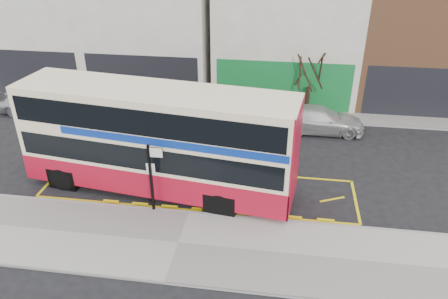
% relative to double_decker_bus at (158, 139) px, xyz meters
% --- Properties ---
extents(ground, '(120.00, 120.00, 0.00)m').
position_rel_double_decker_bus_xyz_m(ground, '(1.65, -1.37, -2.52)').
color(ground, black).
rests_on(ground, ground).
extents(pavement, '(40.00, 4.00, 0.15)m').
position_rel_double_decker_bus_xyz_m(pavement, '(1.65, -3.67, -2.44)').
color(pavement, '#9E9C95').
rests_on(pavement, ground).
extents(kerb, '(40.00, 0.15, 0.15)m').
position_rel_double_decker_bus_xyz_m(kerb, '(1.65, -1.75, -2.44)').
color(kerb, gray).
rests_on(kerb, ground).
extents(far_pavement, '(50.00, 3.00, 0.15)m').
position_rel_double_decker_bus_xyz_m(far_pavement, '(1.65, 9.63, -2.44)').
color(far_pavement, '#9E9C95').
rests_on(far_pavement, ground).
extents(road_markings, '(14.00, 3.40, 0.01)m').
position_rel_double_decker_bus_xyz_m(road_markings, '(1.65, 0.23, -2.51)').
color(road_markings, yellow).
rests_on(road_markings, ground).
extents(terrace_far_left, '(8.00, 8.01, 10.80)m').
position_rel_double_decker_bus_xyz_m(terrace_far_left, '(-11.85, 13.61, 2.31)').
color(terrace_far_left, silver).
rests_on(terrace_far_left, ground).
extents(terrace_left, '(8.00, 8.01, 11.80)m').
position_rel_double_decker_bus_xyz_m(terrace_left, '(-3.85, 13.61, 2.81)').
color(terrace_left, silver).
rests_on(terrace_left, ground).
extents(terrace_green_shop, '(9.00, 8.01, 11.30)m').
position_rel_double_decker_bus_xyz_m(terrace_green_shop, '(5.15, 13.61, 2.56)').
color(terrace_green_shop, silver).
rests_on(terrace_green_shop, ground).
extents(terrace_right, '(9.00, 8.01, 10.30)m').
position_rel_double_decker_bus_xyz_m(terrace_right, '(14.15, 13.61, 2.06)').
color(terrace_right, '#9D633F').
rests_on(terrace_right, ground).
extents(double_decker_bus, '(12.23, 4.28, 4.78)m').
position_rel_double_decker_bus_xyz_m(double_decker_bus, '(0.00, 0.00, 0.00)').
color(double_decker_bus, '#FFECC2').
rests_on(double_decker_bus, ground).
extents(bus_stop_post, '(0.76, 0.13, 3.04)m').
position_rel_double_decker_bus_xyz_m(bus_stop_post, '(0.22, -1.77, -0.54)').
color(bus_stop_post, black).
rests_on(bus_stop_post, pavement).
extents(car_silver, '(4.76, 2.84, 1.52)m').
position_rel_double_decker_bus_xyz_m(car_silver, '(-10.20, 7.43, -1.76)').
color(car_silver, '#B0B0B5').
rests_on(car_silver, ground).
extents(car_grey, '(4.71, 2.83, 1.47)m').
position_rel_double_decker_bus_xyz_m(car_grey, '(2.61, 7.13, -1.78)').
color(car_grey, '#494D52').
rests_on(car_grey, ground).
extents(car_white, '(5.07, 2.19, 1.45)m').
position_rel_double_decker_bus_xyz_m(car_white, '(7.33, 7.02, -1.79)').
color(car_white, '#BCBCBC').
rests_on(car_white, ground).
extents(street_tree_right, '(2.30, 2.30, 4.97)m').
position_rel_double_decker_bus_xyz_m(street_tree_right, '(6.68, 9.25, 0.87)').
color(street_tree_right, '#311C15').
rests_on(street_tree_right, ground).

